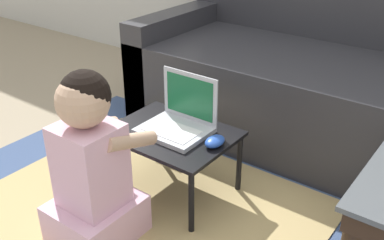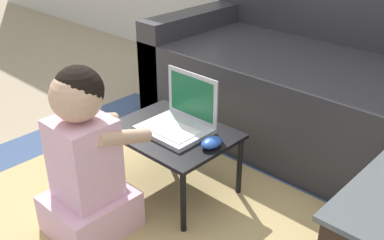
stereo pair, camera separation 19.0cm
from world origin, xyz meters
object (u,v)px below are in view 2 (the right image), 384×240
laptop_desk (172,138)px  person_seated (86,160)px  couch (340,89)px  computer_mouse (212,143)px  laptop (179,121)px

laptop_desk → person_seated: (-0.04, -0.41, 0.05)m
couch → person_seated: 1.38m
laptop_desk → computer_mouse: 0.22m
couch → computer_mouse: couch is taller
computer_mouse → laptop: bearing=176.3°
couch → person_seated: (-0.36, -1.33, 0.01)m
laptop_desk → laptop: 0.08m
laptop_desk → laptop: laptop is taller
laptop_desk → couch: bearing=70.8°
laptop → person_seated: (-0.06, -0.44, -0.02)m
laptop → computer_mouse: 0.20m
laptop → computer_mouse: size_ratio=2.77×
couch → laptop_desk: size_ratio=3.78×
laptop_desk → laptop: bearing=65.8°
couch → person_seated: couch is taller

